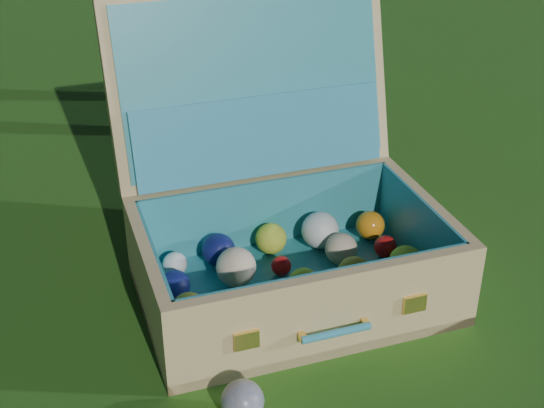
{
  "coord_description": "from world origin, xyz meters",
  "views": [
    {
      "loc": [
        -0.91,
        -0.95,
        0.96
      ],
      "look_at": [
        -0.17,
        0.21,
        0.19
      ],
      "focal_mm": 50.0,
      "sensor_mm": 36.0,
      "label": 1
    }
  ],
  "objects": [
    {
      "name": "suitcase",
      "position": [
        -0.14,
        0.21,
        0.17
      ],
      "size": [
        0.74,
        0.7,
        0.59
      ],
      "rotation": [
        0.0,
        0.0,
        -0.24
      ],
      "color": "#D7B473",
      "rests_on": "ground"
    },
    {
      "name": "stray_ball",
      "position": [
        -0.44,
        -0.12,
        0.04
      ],
      "size": [
        0.08,
        0.08,
        0.08
      ],
      "primitive_type": "sphere",
      "color": "#3A6598",
      "rests_on": "ground"
    },
    {
      "name": "ground",
      "position": [
        0.0,
        0.0,
        0.0
      ],
      "size": [
        60.0,
        60.0,
        0.0
      ],
      "primitive_type": "plane",
      "color": "#215114",
      "rests_on": "ground"
    }
  ]
}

